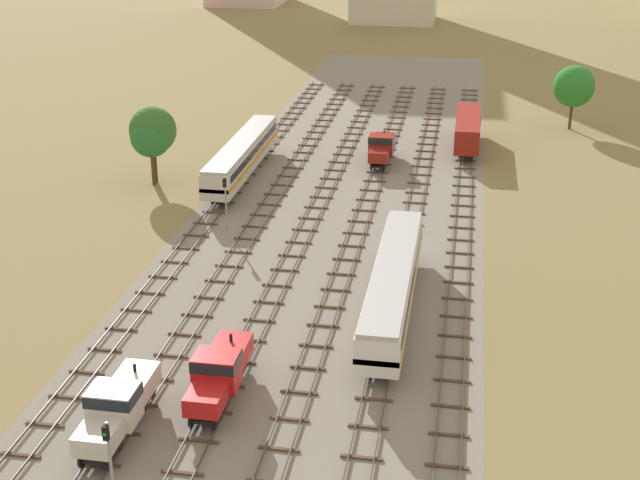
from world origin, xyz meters
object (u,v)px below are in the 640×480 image
(passenger_coach_far_left_midfar, at_px, (242,154))
(signal_post_nearest, at_px, (225,197))
(shunter_loco_left_nearest, at_px, (117,405))
(freight_boxcar_right_farther, at_px, (468,128))
(passenger_coach_centre_right_mid, at_px, (393,282))
(signal_post_near, at_px, (109,457))
(shunter_loco_centre_left_near, at_px, (219,371))
(shunter_loco_centre_far, at_px, (381,146))

(passenger_coach_far_left_midfar, xyz_separation_m, signal_post_nearest, (2.36, -15.18, 0.67))
(shunter_loco_left_nearest, height_order, freight_boxcar_right_farther, freight_boxcar_right_farther)
(shunter_loco_left_nearest, xyz_separation_m, passenger_coach_centre_right_mid, (14.15, 17.81, 0.60))
(passenger_coach_centre_right_mid, distance_m, signal_post_near, 27.13)
(shunter_loco_centre_left_near, height_order, passenger_coach_far_left_midfar, passenger_coach_far_left_midfar)
(passenger_coach_centre_right_mid, bearing_deg, freight_boxcar_right_farther, 83.94)
(shunter_loco_centre_left_near, xyz_separation_m, signal_post_nearest, (-7.07, 27.31, 1.27))
(shunter_loco_centre_left_near, distance_m, freight_boxcar_right_farther, 59.40)
(freight_boxcar_right_farther, bearing_deg, passenger_coach_far_left_midfar, -147.21)
(shunter_loco_left_nearest, xyz_separation_m, passenger_coach_far_left_midfar, (-4.72, 47.11, 0.60))
(passenger_coach_far_left_midfar, xyz_separation_m, freight_boxcar_right_farther, (23.59, 15.20, -0.16))
(passenger_coach_far_left_midfar, bearing_deg, passenger_coach_centre_right_mid, -57.22)
(freight_boxcar_right_farther, bearing_deg, signal_post_near, -103.48)
(passenger_coach_far_left_midfar, relative_size, signal_post_nearest, 4.27)
(passenger_coach_far_left_midfar, relative_size, freight_boxcar_right_farther, 1.57)
(shunter_loco_left_nearest, bearing_deg, passenger_coach_far_left_midfar, 95.72)
(shunter_loco_left_nearest, height_order, shunter_loco_centre_left_near, same)
(passenger_coach_centre_right_mid, bearing_deg, passenger_coach_far_left_midfar, 122.78)
(passenger_coach_centre_right_mid, distance_m, shunter_loco_centre_far, 37.16)
(shunter_loco_centre_left_near, bearing_deg, signal_post_near, -101.86)
(shunter_loco_centre_left_near, bearing_deg, signal_post_nearest, 104.52)
(passenger_coach_centre_right_mid, bearing_deg, signal_post_nearest, 139.45)
(signal_post_nearest, relative_size, signal_post_near, 0.94)
(signal_post_near, bearing_deg, passenger_coach_far_left_midfar, 97.50)
(shunter_loco_left_nearest, distance_m, freight_boxcar_right_farther, 65.11)
(shunter_loco_left_nearest, bearing_deg, signal_post_near, -70.35)
(shunter_loco_left_nearest, relative_size, passenger_coach_far_left_midfar, 0.38)
(shunter_loco_centre_far, xyz_separation_m, signal_post_near, (-7.07, -61.27, 1.47))
(signal_post_nearest, bearing_deg, passenger_coach_centre_right_mid, -40.55)
(passenger_coach_far_left_midfar, bearing_deg, shunter_loco_centre_left_near, -77.48)
(passenger_coach_far_left_midfar, distance_m, freight_boxcar_right_farther, 28.06)
(shunter_loco_left_nearest, distance_m, signal_post_nearest, 32.05)
(freight_boxcar_right_farther, xyz_separation_m, signal_post_near, (-16.51, -68.91, 1.03))
(signal_post_near, bearing_deg, shunter_loco_centre_far, 83.41)
(shunter_loco_centre_far, relative_size, signal_post_near, 1.54)
(freight_boxcar_right_farther, bearing_deg, passenger_coach_centre_right_mid, -96.06)
(shunter_loco_left_nearest, xyz_separation_m, signal_post_near, (2.36, -6.61, 1.47))
(passenger_coach_far_left_midfar, bearing_deg, signal_post_nearest, -81.17)
(shunter_loco_centre_left_near, distance_m, passenger_coach_far_left_midfar, 43.52)
(shunter_loco_centre_left_near, relative_size, passenger_coach_far_left_midfar, 0.38)
(freight_boxcar_right_farther, bearing_deg, signal_post_nearest, -124.96)
(signal_post_nearest, xyz_separation_m, signal_post_near, (4.72, -38.54, 0.19))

